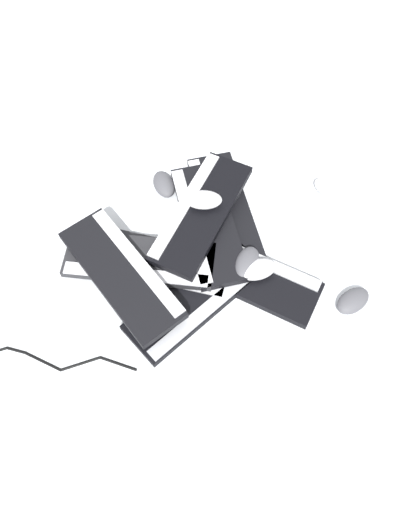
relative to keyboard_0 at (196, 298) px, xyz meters
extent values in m
plane|color=silver|center=(-0.08, 0.00, -0.01)|extent=(3.20, 3.20, 0.00)
cube|color=black|center=(0.00, 0.00, 0.00)|extent=(0.46, 0.33, 0.02)
cube|color=#B2B5BA|center=(0.02, 0.05, 0.01)|extent=(0.39, 0.22, 0.01)
cube|color=black|center=(-0.12, 0.11, 0.00)|extent=(0.20, 0.45, 0.02)
cube|color=#B2B5BA|center=(-0.18, 0.12, 0.01)|extent=(0.08, 0.42, 0.01)
cube|color=black|center=(-0.32, -0.02, 0.00)|extent=(0.45, 0.37, 0.02)
cube|color=silver|center=(-0.29, -0.07, 0.01)|extent=(0.37, 0.27, 0.01)
cube|color=#232326|center=(-0.07, -0.14, 0.00)|extent=(0.20, 0.45, 0.02)
cube|color=silver|center=(-0.02, -0.14, 0.01)|extent=(0.09, 0.42, 0.01)
cube|color=black|center=(-0.24, -0.05, 0.03)|extent=(0.45, 0.37, 0.02)
cube|color=silver|center=(-0.21, -0.10, 0.04)|extent=(0.37, 0.27, 0.01)
cube|color=black|center=(-0.25, -0.08, 0.06)|extent=(0.45, 0.18, 0.02)
cube|color=silver|center=(-0.25, -0.13, 0.07)|extent=(0.42, 0.07, 0.01)
cube|color=#232326|center=(-0.04, -0.19, 0.03)|extent=(0.26, 0.46, 0.02)
cube|color=silver|center=(0.01, -0.18, 0.04)|extent=(0.14, 0.41, 0.01)
cube|color=black|center=(0.03, -0.21, 0.06)|extent=(0.36, 0.45, 0.02)
cube|color=silver|center=(-0.02, -0.19, 0.07)|extent=(0.25, 0.38, 0.01)
ellipsoid|color=#4C4C51|center=(-0.14, 0.11, 0.04)|extent=(0.11, 0.07, 0.04)
ellipsoid|color=#4C4C51|center=(-0.34, -0.25, 0.01)|extent=(0.13, 0.12, 0.04)
ellipsoid|color=#4C4C51|center=(-0.15, 0.43, 0.01)|extent=(0.13, 0.12, 0.04)
ellipsoid|color=#B7B7BC|center=(-0.08, -0.36, 0.01)|extent=(0.13, 0.11, 0.04)
ellipsoid|color=silver|center=(-0.52, 0.27, 0.01)|extent=(0.11, 0.13, 0.04)
ellipsoid|color=silver|center=(-0.27, -0.08, 0.10)|extent=(0.10, 0.13, 0.04)
ellipsoid|color=silver|center=(-0.13, 0.14, 0.04)|extent=(0.12, 0.13, 0.04)
cylinder|color=black|center=(0.25, -0.13, -0.01)|extent=(0.01, 0.11, 0.01)
cylinder|color=black|center=(0.29, -0.22, -0.01)|extent=(0.08, 0.09, 0.01)
cylinder|color=black|center=(0.32, -0.32, -0.01)|extent=(0.02, 0.12, 0.01)
cylinder|color=black|center=(0.32, -0.41, -0.01)|extent=(0.01, 0.05, 0.01)
sphere|color=black|center=(0.25, -0.08, -0.01)|extent=(0.01, 0.01, 0.01)
sphere|color=black|center=(0.26, -0.18, -0.01)|extent=(0.01, 0.01, 0.01)
sphere|color=black|center=(0.33, -0.27, -0.01)|extent=(0.01, 0.01, 0.01)
sphere|color=black|center=(0.32, -0.38, -0.01)|extent=(0.01, 0.01, 0.01)
sphere|color=black|center=(0.32, -0.44, -0.01)|extent=(0.01, 0.01, 0.01)
camera|label=1|loc=(0.55, 0.24, 1.32)|focal=35.00mm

